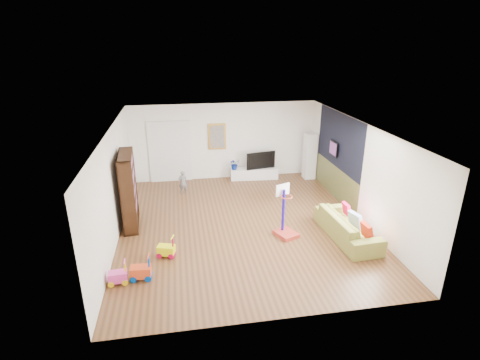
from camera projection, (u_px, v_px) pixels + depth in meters
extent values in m
cube|color=brown|center=(242.00, 224.00, 10.24)|extent=(6.50, 7.50, 0.00)
cube|color=white|center=(243.00, 127.00, 9.28)|extent=(6.50, 7.50, 0.00)
cube|color=white|center=(224.00, 141.00, 13.22)|extent=(6.50, 0.00, 2.70)
cube|color=silver|center=(281.00, 255.00, 6.31)|extent=(6.50, 0.00, 2.70)
cube|color=silver|center=(113.00, 186.00, 9.25)|extent=(0.00, 7.50, 2.70)
cube|color=white|center=(359.00, 171.00, 10.27)|extent=(0.00, 7.50, 2.70)
cube|color=black|center=(339.00, 141.00, 11.38)|extent=(0.01, 3.20, 1.70)
cube|color=brown|center=(335.00, 182.00, 11.86)|extent=(0.01, 3.20, 1.00)
cube|color=white|center=(170.00, 153.00, 12.99)|extent=(1.45, 0.06, 2.10)
cube|color=gold|center=(217.00, 137.00, 13.07)|extent=(0.62, 0.06, 0.92)
cube|color=#7F3F8C|center=(334.00, 148.00, 11.66)|extent=(0.04, 0.56, 0.46)
cube|color=white|center=(254.00, 173.00, 13.50)|extent=(1.72, 0.54, 0.40)
cube|color=white|center=(310.00, 156.00, 13.34)|extent=(0.39, 0.39, 1.66)
cube|color=#311A0C|center=(129.00, 190.00, 9.90)|extent=(0.45, 1.40, 2.01)
imported|color=olive|center=(347.00, 226.00, 9.46)|extent=(0.99, 2.22, 0.63)
cube|color=#B53628|center=(287.00, 212.00, 9.41)|extent=(0.66, 0.71, 1.37)
cube|color=#F5FD09|center=(166.00, 246.00, 8.65)|extent=(0.45, 0.35, 0.53)
cube|color=#DC471F|center=(140.00, 268.00, 7.82)|extent=(0.44, 0.29, 0.57)
cube|color=#F141AA|center=(117.00, 273.00, 7.69)|extent=(0.40, 0.26, 0.51)
imported|color=slate|center=(183.00, 182.00, 12.13)|extent=(0.29, 0.20, 0.79)
imported|color=black|center=(260.00, 160.00, 13.36)|extent=(1.08, 0.34, 0.62)
imported|color=navy|center=(234.00, 164.00, 13.24)|extent=(0.43, 0.40, 0.41)
cube|color=red|center=(367.00, 231.00, 8.86)|extent=(0.13, 0.38, 0.38)
cube|color=silver|center=(355.00, 220.00, 9.40)|extent=(0.21, 0.42, 0.40)
cube|color=#D30B41|center=(347.00, 209.00, 9.97)|extent=(0.09, 0.35, 0.34)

